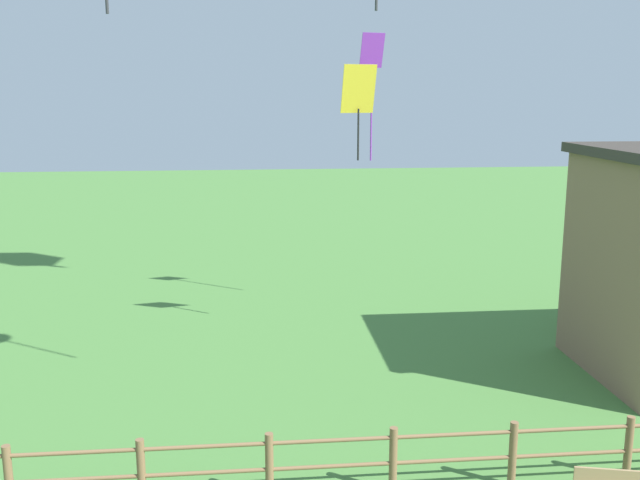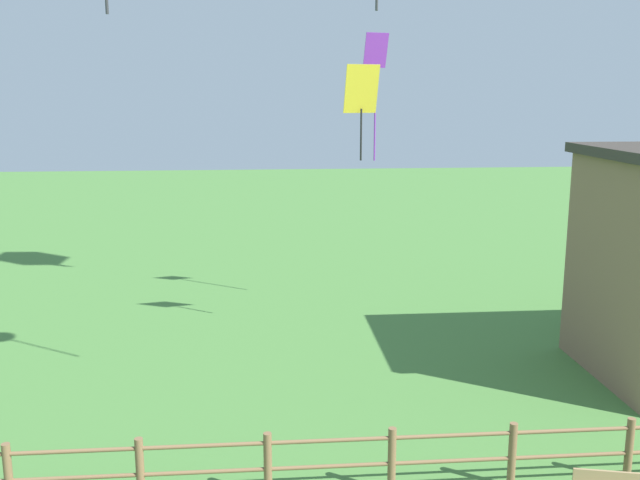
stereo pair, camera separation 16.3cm
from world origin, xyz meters
TOP-DOWN VIEW (x-y plane):
  - wooden_fence at (-0.00, 6.99)m, footprint 18.99×0.14m
  - kite_purple_streamer at (2.38, 17.41)m, footprint 0.77×0.44m
  - kite_yellow_diamond at (1.57, 14.66)m, footprint 0.94×0.48m

SIDE VIEW (x-z plane):
  - wooden_fence at x=0.00m, z-range 0.08..1.26m
  - kite_yellow_diamond at x=1.57m, z-range 5.42..7.87m
  - kite_purple_streamer at x=2.38m, z-range 5.47..9.19m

